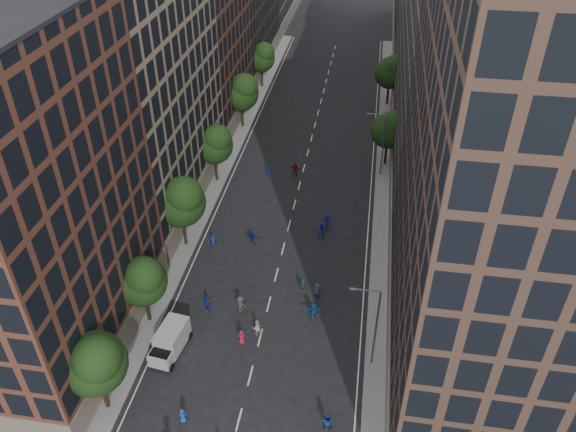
% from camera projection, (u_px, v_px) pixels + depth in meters
% --- Properties ---
extents(ground, '(240.00, 240.00, 0.00)m').
position_uv_depth(ground, '(299.00, 187.00, 74.70)').
color(ground, black).
rests_on(ground, ground).
extents(sidewalk_left, '(4.00, 105.00, 0.15)m').
position_uv_depth(sidewalk_left, '(225.00, 152.00, 82.15)').
color(sidewalk_left, slate).
rests_on(sidewalk_left, ground).
extents(sidewalk_right, '(4.00, 105.00, 0.15)m').
position_uv_depth(sidewalk_right, '(390.00, 165.00, 79.14)').
color(sidewalk_right, slate).
rests_on(sidewalk_right, ground).
extents(bldg_left_a, '(14.00, 22.00, 30.00)m').
position_uv_depth(bldg_left_a, '(17.00, 206.00, 45.10)').
color(bldg_left_a, '#572F21').
rests_on(bldg_left_a, ground).
extents(bldg_left_b, '(14.00, 26.00, 34.00)m').
position_uv_depth(bldg_left_b, '(127.00, 71.00, 63.08)').
color(bldg_left_b, '#816D54').
rests_on(bldg_left_b, ground).
extents(bldg_left_c, '(14.00, 20.00, 28.00)m').
position_uv_depth(bldg_left_c, '(190.00, 32.00, 83.20)').
color(bldg_left_c, '#572F21').
rests_on(bldg_left_c, ground).
extents(bldg_right_a, '(14.00, 30.00, 36.00)m').
position_uv_depth(bldg_right_a, '(507.00, 188.00, 41.76)').
color(bldg_right_a, '#483126').
rests_on(bldg_right_a, ground).
extents(bldg_right_b, '(14.00, 28.00, 33.00)m').
position_uv_depth(bldg_right_b, '(465.00, 65.00, 65.79)').
color(bldg_right_b, '#6A6257').
rests_on(bldg_right_b, ground).
extents(tree_left_0, '(5.20, 5.20, 8.83)m').
position_uv_depth(tree_left_0, '(95.00, 362.00, 43.72)').
color(tree_left_0, black).
rests_on(tree_left_0, ground).
extents(tree_left_1, '(4.80, 4.80, 8.21)m').
position_uv_depth(tree_left_1, '(142.00, 280.00, 51.95)').
color(tree_left_1, black).
rests_on(tree_left_1, ground).
extents(tree_left_2, '(5.60, 5.60, 9.45)m').
position_uv_depth(tree_left_2, '(181.00, 200.00, 61.03)').
color(tree_left_2, black).
rests_on(tree_left_2, ground).
extents(tree_left_3, '(5.00, 5.00, 8.58)m').
position_uv_depth(tree_left_3, '(215.00, 143.00, 72.54)').
color(tree_left_3, black).
rests_on(tree_left_3, ground).
extents(tree_left_4, '(5.40, 5.40, 9.08)m').
position_uv_depth(tree_left_4, '(242.00, 91.00, 85.13)').
color(tree_left_4, black).
rests_on(tree_left_4, ground).
extents(tree_left_5, '(4.80, 4.80, 8.33)m').
position_uv_depth(tree_left_5, '(262.00, 57.00, 98.17)').
color(tree_left_5, black).
rests_on(tree_left_5, ground).
extents(tree_right_a, '(5.00, 5.00, 8.39)m').
position_uv_depth(tree_right_a, '(390.00, 129.00, 76.23)').
color(tree_right_a, black).
rests_on(tree_right_a, ground).
extents(tree_right_b, '(5.20, 5.20, 8.83)m').
position_uv_depth(tree_right_b, '(392.00, 71.00, 91.99)').
color(tree_right_b, black).
rests_on(tree_right_b, ground).
extents(streetlamp_near, '(2.64, 0.22, 9.06)m').
position_uv_depth(streetlamp_near, '(374.00, 324.00, 48.01)').
color(streetlamp_near, '#595B60').
rests_on(streetlamp_near, ground).
extents(streetlamp_far, '(2.64, 0.22, 9.06)m').
position_uv_depth(streetlamp_far, '(382.00, 141.00, 74.35)').
color(streetlamp_far, '#595B60').
rests_on(streetlamp_far, ground).
extents(cargo_van, '(2.88, 5.07, 2.57)m').
position_uv_depth(cargo_van, '(170.00, 341.00, 51.44)').
color(cargo_van, '#B5B4B7').
rests_on(cargo_van, ground).
extents(skater_0, '(0.82, 0.62, 1.51)m').
position_uv_depth(skater_0, '(183.00, 416.00, 45.76)').
color(skater_0, '#1344A1').
rests_on(skater_0, ground).
extents(skater_2, '(0.88, 0.70, 1.76)m').
position_uv_depth(skater_2, '(327.00, 421.00, 45.25)').
color(skater_2, navy).
rests_on(skater_2, ground).
extents(skater_4, '(1.19, 0.78, 1.88)m').
position_uv_depth(skater_4, '(207.00, 304.00, 55.81)').
color(skater_4, '#122D99').
rests_on(skater_4, ground).
extents(skater_5, '(1.86, 0.97, 1.91)m').
position_uv_depth(skater_5, '(314.00, 311.00, 55.08)').
color(skater_5, '#124999').
rests_on(skater_5, ground).
extents(skater_6, '(0.89, 0.68, 1.61)m').
position_uv_depth(skater_6, '(242.00, 338.00, 52.49)').
color(skater_6, maroon).
rests_on(skater_6, ground).
extents(skater_7, '(0.63, 0.50, 1.50)m').
position_uv_depth(skater_7, '(318.00, 290.00, 57.73)').
color(skater_7, '#9D2C1A').
rests_on(skater_7, ground).
extents(skater_8, '(1.05, 0.95, 1.76)m').
position_uv_depth(skater_8, '(257.00, 328.00, 53.36)').
color(skater_8, silver).
rests_on(skater_8, ground).
extents(skater_9, '(1.35, 0.95, 1.90)m').
position_uv_depth(skater_9, '(241.00, 305.00, 55.76)').
color(skater_9, '#3A393E').
rests_on(skater_9, ground).
extents(skater_10, '(1.05, 0.69, 1.66)m').
position_uv_depth(skater_10, '(303.00, 286.00, 58.11)').
color(skater_10, '#206D42').
rests_on(skater_10, ground).
extents(skater_11, '(1.53, 0.82, 1.58)m').
position_uv_depth(skater_11, '(252.00, 237.00, 64.77)').
color(skater_11, '#13149D').
rests_on(skater_11, ground).
extents(skater_12, '(0.82, 0.63, 1.51)m').
position_uv_depth(skater_12, '(316.00, 290.00, 57.78)').
color(skater_12, '#123B94').
rests_on(skater_12, ground).
extents(skater_13, '(0.79, 0.65, 1.87)m').
position_uv_depth(skater_13, '(213.00, 242.00, 63.89)').
color(skater_13, navy).
rests_on(skater_13, ground).
extents(skater_14, '(0.90, 0.71, 1.83)m').
position_uv_depth(skater_14, '(321.00, 230.00, 65.60)').
color(skater_14, '#1522AE').
rests_on(skater_14, ground).
extents(skater_15, '(1.29, 0.81, 1.90)m').
position_uv_depth(skater_15, '(327.00, 220.00, 67.14)').
color(skater_15, '#131191').
rests_on(skater_15, ground).
extents(skater_16, '(0.93, 0.52, 1.50)m').
position_uv_depth(skater_16, '(269.00, 172.00, 76.55)').
color(skater_16, '#143BA7').
rests_on(skater_16, ground).
extents(skater_17, '(1.81, 0.83, 1.88)m').
position_uv_depth(skater_17, '(295.00, 169.00, 76.68)').
color(skater_17, maroon).
rests_on(skater_17, ground).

